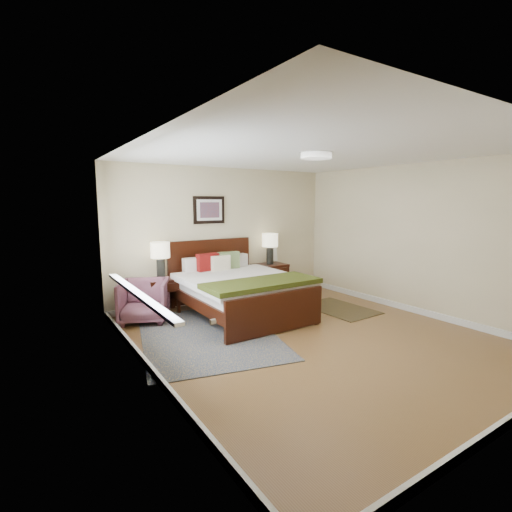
# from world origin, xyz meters

# --- Properties ---
(floor) EXTENTS (5.00, 5.00, 0.00)m
(floor) POSITION_xyz_m (0.00, 0.00, 0.00)
(floor) COLOR brown
(floor) RESTS_ON ground
(back_wall) EXTENTS (4.50, 0.04, 2.50)m
(back_wall) POSITION_xyz_m (0.00, 2.50, 1.25)
(back_wall) COLOR beige
(back_wall) RESTS_ON ground
(left_wall) EXTENTS (0.04, 5.00, 2.50)m
(left_wall) POSITION_xyz_m (-2.25, 0.00, 1.25)
(left_wall) COLOR beige
(left_wall) RESTS_ON ground
(right_wall) EXTENTS (0.04, 5.00, 2.50)m
(right_wall) POSITION_xyz_m (2.25, 0.00, 1.25)
(right_wall) COLOR beige
(right_wall) RESTS_ON ground
(ceiling) EXTENTS (4.50, 5.00, 0.02)m
(ceiling) POSITION_xyz_m (0.00, 0.00, 2.50)
(ceiling) COLOR white
(ceiling) RESTS_ON back_wall
(window) EXTENTS (0.11, 2.72, 1.32)m
(window) POSITION_xyz_m (-2.20, 0.70, 1.38)
(window) COLOR silver
(window) RESTS_ON left_wall
(door) EXTENTS (0.06, 1.00, 2.18)m
(door) POSITION_xyz_m (-2.23, -1.75, 1.07)
(door) COLOR silver
(door) RESTS_ON ground
(ceil_fixture) EXTENTS (0.44, 0.44, 0.08)m
(ceil_fixture) POSITION_xyz_m (0.00, 0.00, 2.47)
(ceil_fixture) COLOR white
(ceil_fixture) RESTS_ON ceiling
(bed) EXTENTS (1.78, 2.15, 1.16)m
(bed) POSITION_xyz_m (-0.35, 1.44, 0.53)
(bed) COLOR #321107
(bed) RESTS_ON ground
(wall_art) EXTENTS (0.62, 0.05, 0.50)m
(wall_art) POSITION_xyz_m (-0.35, 2.47, 1.72)
(wall_art) COLOR black
(wall_art) RESTS_ON back_wall
(nightstand_left) EXTENTS (0.49, 0.44, 0.59)m
(nightstand_left) POSITION_xyz_m (-1.36, 2.25, 0.47)
(nightstand_left) COLOR #321107
(nightstand_left) RESTS_ON ground
(nightstand_right) EXTENTS (0.64, 0.48, 0.63)m
(nightstand_right) POSITION_xyz_m (0.88, 2.26, 0.38)
(nightstand_right) COLOR #321107
(nightstand_right) RESTS_ON ground
(lamp_left) EXTENTS (0.31, 0.31, 0.61)m
(lamp_left) POSITION_xyz_m (-1.36, 2.27, 1.01)
(lamp_left) COLOR black
(lamp_left) RESTS_ON nightstand_left
(lamp_right) EXTENTS (0.31, 0.31, 0.61)m
(lamp_right) POSITION_xyz_m (0.88, 2.27, 1.05)
(lamp_right) COLOR black
(lamp_right) RESTS_ON nightstand_right
(armchair) EXTENTS (0.96, 0.97, 0.66)m
(armchair) POSITION_xyz_m (-1.75, 1.96, 0.33)
(armchair) COLOR brown
(armchair) RESTS_ON ground
(rug_persian) EXTENTS (2.32, 2.87, 0.01)m
(rug_persian) POSITION_xyz_m (-1.19, 0.87, 0.01)
(rug_persian) COLOR #0D1F44
(rug_persian) RESTS_ON ground
(rug_navy) EXTENTS (0.88, 1.29, 0.01)m
(rug_navy) POSITION_xyz_m (1.32, 0.78, 0.01)
(rug_navy) COLOR black
(rug_navy) RESTS_ON ground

